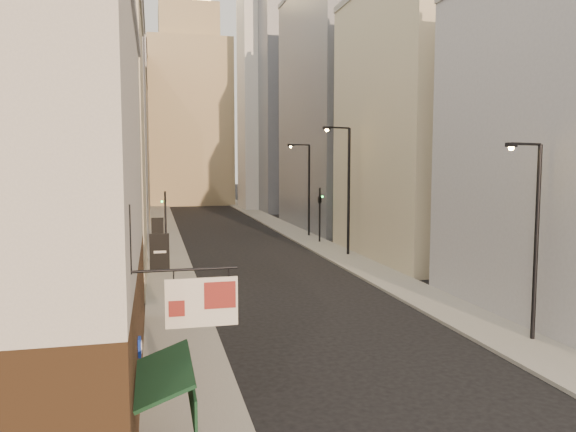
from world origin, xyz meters
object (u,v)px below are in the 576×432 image
at_px(clock_tower, 189,103).
at_px(traffic_light_right, 320,202).
at_px(white_tower, 266,90).
at_px(streetlamp_near, 534,230).
at_px(streetlamp_mid, 346,183).
at_px(traffic_light_left, 165,211).
at_px(streetlamp_far, 307,184).

distance_m(clock_tower, traffic_light_right, 55.61).
bearing_deg(white_tower, streetlamp_near, -92.45).
distance_m(streetlamp_near, streetlamp_mid, 21.69).
distance_m(traffic_light_left, traffic_light_right, 13.95).
xyz_separation_m(traffic_light_left, traffic_light_right, (13.60, 3.09, 0.34)).
height_order(white_tower, streetlamp_mid, white_tower).
bearing_deg(streetlamp_near, streetlamp_far, 72.22).
distance_m(white_tower, streetlamp_far, 37.43).
height_order(clock_tower, streetlamp_mid, clock_tower).
distance_m(clock_tower, streetlamp_far, 51.00).
height_order(clock_tower, streetlamp_near, clock_tower).
xyz_separation_m(white_tower, streetlamp_mid, (-3.09, -46.52, -12.94)).
relative_size(streetlamp_near, traffic_light_left, 1.60).
height_order(streetlamp_mid, traffic_light_right, streetlamp_mid).
bearing_deg(clock_tower, streetlamp_mid, -82.55).
relative_size(streetlamp_far, traffic_light_right, 1.80).
xyz_separation_m(streetlamp_near, traffic_light_right, (-0.10, 28.92, -0.81)).
height_order(streetlamp_far, traffic_light_left, streetlamp_far).
xyz_separation_m(white_tower, traffic_light_right, (-3.01, -39.26, -14.85)).
height_order(streetlamp_near, traffic_light_left, streetlamp_near).
bearing_deg(traffic_light_left, white_tower, -125.13).
relative_size(streetlamp_mid, traffic_light_left, 1.98).
xyz_separation_m(clock_tower, white_tower, (11.00, -14.00, 0.97)).
bearing_deg(traffic_light_right, streetlamp_far, -98.00).
bearing_deg(traffic_light_left, traffic_light_right, 179.10).
distance_m(clock_tower, streetlamp_mid, 62.19).
relative_size(white_tower, traffic_light_left, 8.30).
bearing_deg(clock_tower, traffic_light_left, -95.68).
bearing_deg(streetlamp_far, traffic_light_left, -162.39).
bearing_deg(streetlamp_far, clock_tower, 87.94).
height_order(streetlamp_near, streetlamp_far, streetlamp_far).
bearing_deg(streetlamp_near, traffic_light_right, 72.30).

